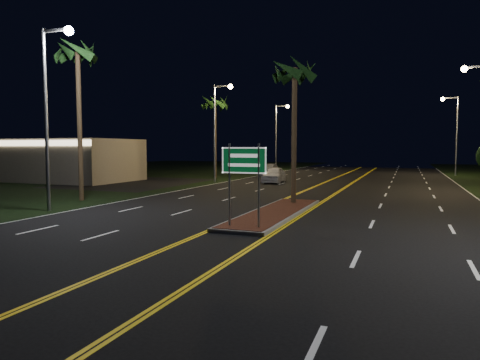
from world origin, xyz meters
The scene contains 14 objects.
ground centered at (0.00, 0.00, 0.00)m, with size 120.00×120.00×0.00m, color black.
grass_left centered at (-30.00, 25.00, 0.00)m, with size 40.00×110.00×0.01m, color black.
median_island centered at (0.00, 7.00, 0.08)m, with size 2.25×10.25×0.17m.
highway_sign centered at (0.00, 2.80, 2.40)m, with size 1.80×0.08×3.20m.
commercial_building centered at (-26.00, 19.99, 2.00)m, with size 15.00×8.12×4.00m.
streetlight_left_near centered at (-10.61, 4.00, 5.66)m, with size 1.91×0.44×9.00m.
streetlight_left_mid centered at (-10.61, 24.00, 5.66)m, with size 1.91×0.44×9.00m.
streetlight_left_far centered at (-10.61, 44.00, 5.66)m, with size 1.91×0.44×9.00m.
streetlight_right_far centered at (10.61, 42.00, 5.66)m, with size 1.91×0.44×9.00m.
palm_median centered at (0.00, 10.50, 7.28)m, with size 2.40×2.40×8.30m.
palm_left_near centered at (-12.50, 8.00, 8.68)m, with size 2.40×2.40×9.80m.
palm_left_far centered at (-12.80, 28.00, 7.75)m, with size 2.40×2.40×8.80m.
car_near centered at (-5.48, 24.83, 0.86)m, with size 2.21×5.16×1.72m, color white.
car_far centered at (-9.50, 36.08, 0.74)m, with size 1.91×4.45×1.48m, color #B5B9C0.
Camera 1 is at (5.79, -12.42, 3.17)m, focal length 32.00 mm.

